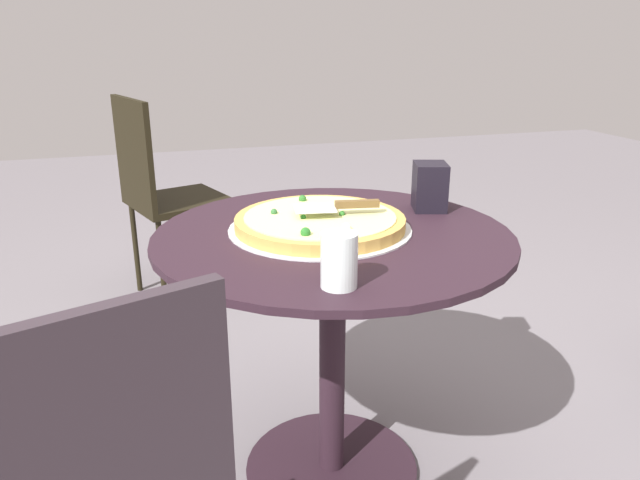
{
  "coord_description": "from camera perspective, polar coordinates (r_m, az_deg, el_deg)",
  "views": [
    {
      "loc": [
        1.32,
        -0.43,
        1.17
      ],
      "look_at": [
        -0.03,
        -0.02,
        0.68
      ],
      "focal_mm": 33.72,
      "sensor_mm": 36.0,
      "label": 1
    }
  ],
  "objects": [
    {
      "name": "ground_plane",
      "position": [
        1.82,
        1.08,
        -20.9
      ],
      "size": [
        10.0,
        10.0,
        0.0
      ],
      "primitive_type": "plane",
      "color": "slate"
    },
    {
      "name": "patio_chair_far",
      "position": [
        2.72,
        -14.84,
        4.92
      ],
      "size": [
        0.5,
        0.5,
        0.92
      ],
      "color": "black",
      "rests_on": "ground"
    },
    {
      "name": "drinking_cup",
      "position": [
        1.14,
        1.82,
        -1.94
      ],
      "size": [
        0.07,
        0.07,
        0.11
      ],
      "primitive_type": "cylinder",
      "color": "silver",
      "rests_on": "patio_table"
    },
    {
      "name": "napkin_dispenser",
      "position": [
        1.67,
        10.38,
        5.01
      ],
      "size": [
        0.12,
        0.11,
        0.13
      ],
      "primitive_type": "cube",
      "rotation": [
        0.0,
        0.0,
        2.83
      ],
      "color": "black",
      "rests_on": "patio_table"
    },
    {
      "name": "pizza_server",
      "position": [
        1.47,
        1.64,
        3.25
      ],
      "size": [
        0.1,
        0.22,
        0.02
      ],
      "color": "silver",
      "rests_on": "pizza_on_tray"
    },
    {
      "name": "pizza_on_tray",
      "position": [
        1.48,
        -0.0,
        1.66
      ],
      "size": [
        0.45,
        0.45,
        0.05
      ],
      "color": "silver",
      "rests_on": "patio_table"
    },
    {
      "name": "patio_table",
      "position": [
        1.54,
        1.2,
        -6.14
      ],
      "size": [
        0.88,
        0.88,
        0.71
      ],
      "color": "black",
      "rests_on": "ground"
    }
  ]
}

